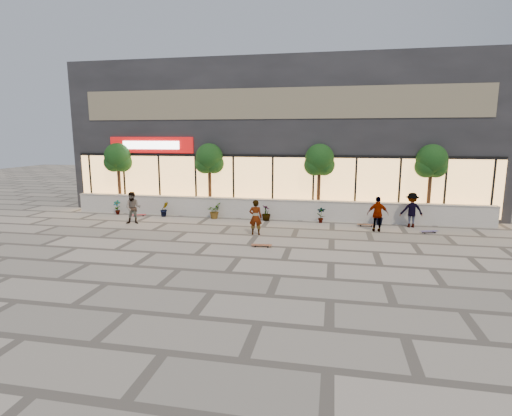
% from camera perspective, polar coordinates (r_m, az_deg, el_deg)
% --- Properties ---
extents(ground, '(80.00, 80.00, 0.00)m').
position_cam_1_polar(ground, '(14.51, -2.43, -7.06)').
color(ground, '#A69C90').
rests_on(ground, ground).
extents(planter_wall, '(22.00, 0.42, 1.04)m').
position_cam_1_polar(planter_wall, '(21.06, 1.98, -0.10)').
color(planter_wall, silver).
rests_on(planter_wall, ground).
extents(retail_building, '(24.00, 9.17, 8.50)m').
position_cam_1_polar(retail_building, '(26.15, 3.95, 10.11)').
color(retail_building, black).
rests_on(retail_building, ground).
extents(shrub_a, '(0.43, 0.29, 0.81)m').
position_cam_1_polar(shrub_a, '(23.45, -19.23, 0.10)').
color(shrub_a, black).
rests_on(shrub_a, ground).
extents(shrub_b, '(0.57, 0.57, 0.81)m').
position_cam_1_polar(shrub_b, '(22.18, -12.96, -0.15)').
color(shrub_b, black).
rests_on(shrub_b, ground).
extents(shrub_c, '(0.68, 0.77, 0.81)m').
position_cam_1_polar(shrub_c, '(21.20, -6.02, -0.41)').
color(shrub_c, black).
rests_on(shrub_c, ground).
extents(shrub_d, '(0.64, 0.64, 0.81)m').
position_cam_1_polar(shrub_d, '(20.57, 1.46, -0.69)').
color(shrub_d, black).
rests_on(shrub_d, ground).
extents(shrub_e, '(0.46, 0.35, 0.81)m').
position_cam_1_polar(shrub_e, '(20.30, 9.28, -0.97)').
color(shrub_e, black).
rests_on(shrub_e, ground).
extents(shrub_f, '(0.55, 0.57, 0.81)m').
position_cam_1_polar(shrub_f, '(20.42, 17.15, -1.23)').
color(shrub_f, black).
rests_on(shrub_f, ground).
extents(tree_west, '(1.60, 1.50, 3.92)m').
position_cam_1_polar(tree_west, '(24.48, -19.14, 6.60)').
color(tree_west, '#432A17').
rests_on(tree_west, ground).
extents(tree_midwest, '(1.60, 1.50, 3.92)m').
position_cam_1_polar(tree_midwest, '(22.25, -6.69, 6.78)').
color(tree_midwest, '#432A17').
rests_on(tree_midwest, ground).
extents(tree_mideast, '(1.60, 1.50, 3.92)m').
position_cam_1_polar(tree_mideast, '(21.22, 9.05, 6.55)').
color(tree_mideast, '#432A17').
rests_on(tree_mideast, ground).
extents(tree_east, '(1.60, 1.50, 3.92)m').
position_cam_1_polar(tree_east, '(21.73, 23.77, 5.90)').
color(tree_east, '#432A17').
rests_on(tree_east, ground).
extents(skater_center, '(0.60, 0.42, 1.57)m').
position_cam_1_polar(skater_center, '(17.58, -0.07, -1.33)').
color(skater_center, silver).
rests_on(skater_center, ground).
extents(skater_left, '(0.90, 0.78, 1.60)m').
position_cam_1_polar(skater_left, '(20.66, -17.15, 0.01)').
color(skater_left, tan).
rests_on(skater_left, ground).
extents(skater_right_near, '(0.95, 0.40, 1.61)m').
position_cam_1_polar(skater_right_near, '(18.98, 17.00, -0.84)').
color(skater_right_near, silver).
rests_on(skater_right_near, ground).
extents(skater_right_far, '(1.15, 0.75, 1.66)m').
position_cam_1_polar(skater_right_far, '(20.41, 21.34, -0.27)').
color(skater_right_far, maroon).
rests_on(skater_right_far, ground).
extents(skateboard_center, '(0.82, 0.28, 0.10)m').
position_cam_1_polar(skateboard_center, '(15.78, 0.81, -5.31)').
color(skateboard_center, brown).
rests_on(skateboard_center, ground).
extents(skateboard_left, '(0.79, 0.49, 0.09)m').
position_cam_1_polar(skateboard_left, '(22.62, -16.43, -0.95)').
color(skateboard_left, '#B02123').
rests_on(skateboard_left, ground).
extents(skateboard_right_near, '(0.84, 0.25, 0.10)m').
position_cam_1_polar(skateboard_right_near, '(20.03, 15.45, -2.31)').
color(skateboard_right_near, brown).
rests_on(skateboard_right_near, ground).
extents(skateboard_right_far, '(0.83, 0.48, 0.10)m').
position_cam_1_polar(skateboard_right_far, '(19.63, 23.48, -3.05)').
color(skateboard_right_far, '#4F4681').
rests_on(skateboard_right_far, ground).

